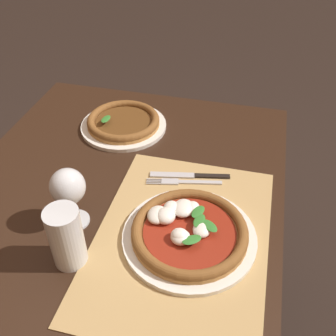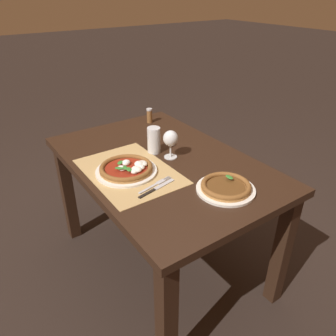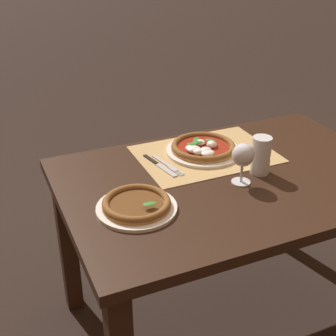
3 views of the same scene
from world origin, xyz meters
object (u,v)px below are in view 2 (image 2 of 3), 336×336
pepper_shaker (150,116)px  knife (157,188)px  pint_glass (154,141)px  fork (155,185)px  wine_glass (171,140)px  pizza_far (226,187)px  pizza_near (127,169)px

pepper_shaker → knife: bearing=-29.6°
pint_glass → fork: 0.36m
pint_glass → wine_glass: bearing=19.8°
pizza_far → wine_glass: size_ratio=1.73×
wine_glass → pint_glass: wine_glass is taller
pint_glass → pepper_shaker: 0.45m
wine_glass → fork: size_ratio=0.78×
wine_glass → knife: size_ratio=0.72×
pint_glass → pepper_shaker: size_ratio=1.49×
fork → knife: (0.03, -0.01, 0.00)m
fork → pizza_far: bearing=48.1°
pizza_near → fork: (0.18, 0.05, -0.02)m
pizza_far → knife: pizza_far is taller
pint_glass → pepper_shaker: (-0.40, 0.22, -0.02)m
pizza_far → pint_glass: (-0.51, -0.06, 0.05)m
pepper_shaker → pint_glass: bearing=-28.8°
pizza_near → fork: pizza_near is taller
pizza_far → pint_glass: bearing=-173.8°
pizza_far → wine_glass: 0.42m
pizza_far → pepper_shaker: pepper_shaker is taller
pizza_near → wine_glass: bearing=92.1°
pizza_far → pepper_shaker: (-0.91, 0.16, 0.03)m
fork → pint_glass: bearing=148.4°
wine_glass → knife: bearing=-46.7°
knife → fork: bearing=159.9°
pizza_far → wine_glass: wine_glass is taller
pizza_far → wine_glass: (-0.41, -0.02, 0.09)m
pizza_near → pint_glass: (-0.12, 0.23, 0.05)m
pizza_near → wine_glass: 0.28m
pizza_near → fork: 0.19m
fork → knife: bearing=-20.1°
pint_glass → pepper_shaker: bearing=151.2°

